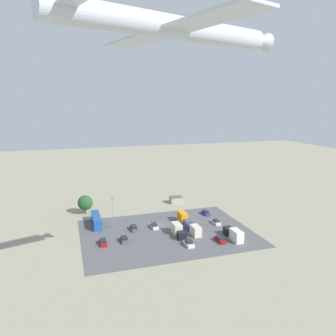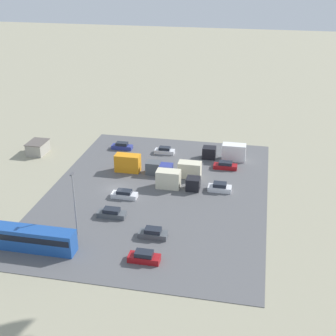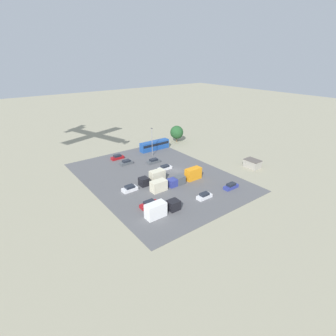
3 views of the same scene
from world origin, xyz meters
TOP-DOWN VIEW (x-y plane):
  - ground_plane at (0.00, 0.00)m, footprint 400.00×400.00m
  - parking_lot_surface at (0.00, 7.48)m, footprint 52.11×38.40m
  - shed_building at (-12.72, -21.26)m, footprint 4.94×3.65m
  - bus at (20.31, -5.70)m, footprint 2.56×11.89m
  - parked_car_0 at (-18.38, -4.43)m, footprint 1.74×4.46m
  - parked_car_1 at (-12.75, 18.40)m, footprint 1.81×4.62m
  - parked_car_2 at (-17.84, 5.10)m, footprint 1.73×4.19m
  - parked_car_3 at (2.72, 2.32)m, footprint 1.81×4.50m
  - parked_car_4 at (-3.08, 18.27)m, footprint 1.98×4.16m
  - parked_car_5 at (9.38, 2.15)m, footprint 1.87×4.61m
  - parked_car_6 at (13.84, 10.05)m, footprint 1.86×4.32m
  - parked_car_7 at (19.93, 10.22)m, footprint 1.83×4.42m
  - parked_truck_0 at (-7.83, 1.36)m, footprint 2.30×8.87m
  - parked_truck_1 at (-7.70, 10.79)m, footprint 2.38×7.93m
  - parked_truck_2 at (-2.63, 10.29)m, footprint 2.42×7.86m
  - parked_truck_3 at (-17.32, 18.24)m, footprint 2.36×8.74m
  - tree_near_shed at (22.95, -18.63)m, footprint 5.40×5.40m
  - light_pole_lot_centre at (15.37, -1.36)m, footprint 0.90×0.28m

SIDE VIEW (x-z plane):
  - ground_plane at x=0.00m, z-range 0.00..0.00m
  - parking_lot_surface at x=0.00m, z-range 0.00..0.08m
  - parked_car_3 at x=2.72m, z-range -0.04..1.37m
  - parked_car_2 at x=-17.84m, z-range -0.04..1.39m
  - parked_car_5 at x=9.38m, z-range -0.04..1.43m
  - parked_car_1 at x=-12.75m, z-range -0.04..1.43m
  - parked_car_6 at x=13.84m, z-range -0.05..1.46m
  - parked_car_0 at x=-18.38m, z-range -0.05..1.46m
  - parked_car_7 at x=19.93m, z-range -0.05..1.51m
  - parked_car_4 at x=-3.08m, z-range -0.05..1.52m
  - shed_building at x=-12.72m, z-range 0.01..2.59m
  - parked_truck_1 at x=-7.70m, z-range -0.05..2.92m
  - parked_truck_2 at x=-2.63m, z-range -0.06..3.21m
  - parked_truck_0 at x=-7.83m, z-range -0.06..3.33m
  - parked_truck_3 at x=-17.32m, z-range -0.06..3.33m
  - bus at x=20.31m, z-range 0.21..3.59m
  - tree_near_shed at x=22.95m, z-range 0.71..7.55m
  - light_pole_lot_centre at x=15.37m, z-range 0.52..10.68m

